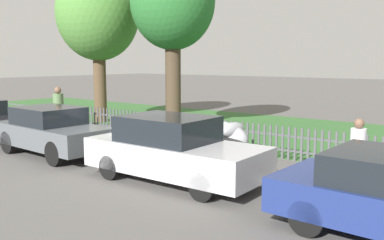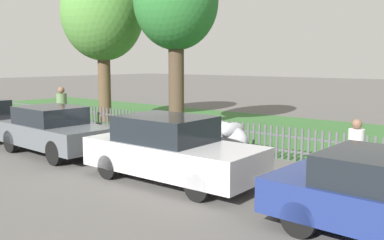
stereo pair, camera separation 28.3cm
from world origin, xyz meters
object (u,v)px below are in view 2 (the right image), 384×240
Objects in this scene: tree_behind_motorcycle at (176,3)px; parked_car_red_compact at (171,149)px; parked_car_navy_estate at (53,130)px; tree_nearest_kerb at (103,14)px; pedestrian_near_fence at (62,109)px; pedestrian_by_lamp at (355,152)px; covered_motorcycle at (221,137)px.

parked_car_red_compact is at bearing -49.45° from tree_behind_motorcycle.
tree_nearest_kerb is at bearing 130.42° from parked_car_navy_estate.
pedestrian_by_lamp is at bearing 102.94° from pedestrian_near_fence.
parked_car_red_compact is at bearing -30.98° from tree_nearest_kerb.
tree_behind_motorcycle reaches higher than tree_nearest_kerb.
tree_behind_motorcycle is at bearing 129.17° from parked_car_red_compact.
pedestrian_by_lamp reaches higher than parked_car_navy_estate.
parked_car_navy_estate is at bearing 102.35° from pedestrian_by_lamp.
pedestrian_near_fence is (-6.65, -0.49, 0.35)m from covered_motorcycle.
tree_behind_motorcycle is at bearing 165.04° from pedestrian_near_fence.
pedestrian_by_lamp is (12.38, -3.66, -3.86)m from tree_nearest_kerb.
tree_behind_motorcycle is at bearing 94.24° from parked_car_navy_estate.
parked_car_navy_estate is 7.04m from tree_behind_motorcycle.
pedestrian_near_fence is (-6.86, 1.76, 0.29)m from parked_car_red_compact.
parked_car_navy_estate is at bearing -149.98° from covered_motorcycle.
covered_motorcycle is 1.21× the size of pedestrian_by_lamp.
pedestrian_near_fence reaches higher than parked_car_red_compact.
pedestrian_by_lamp is (3.77, -0.61, 0.21)m from covered_motorcycle.
pedestrian_near_fence is 10.42m from pedestrian_by_lamp.
tree_behind_motorcycle is 5.83m from pedestrian_near_fence.
pedestrian_by_lamp is at bearing -16.46° from tree_nearest_kerb.
tree_nearest_kerb is 1.00× the size of tree_behind_motorcycle.
covered_motorcycle is 1.04× the size of pedestrian_near_fence.
parked_car_navy_estate is at bearing -87.72° from tree_behind_motorcycle.
tree_behind_motorcycle is (-0.23, 5.66, 4.18)m from parked_car_navy_estate.
covered_motorcycle is at bearing -19.46° from tree_nearest_kerb.
tree_nearest_kerb reaches higher than pedestrian_by_lamp.
tree_nearest_kerb reaches higher than parked_car_red_compact.
tree_behind_motorcycle is (-4.57, 3.33, 4.23)m from covered_motorcycle.
tree_nearest_kerb reaches higher than pedestrian_near_fence.
tree_nearest_kerb is at bearing 73.92° from pedestrian_by_lamp.
tree_behind_motorcycle reaches higher than parked_car_red_compact.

